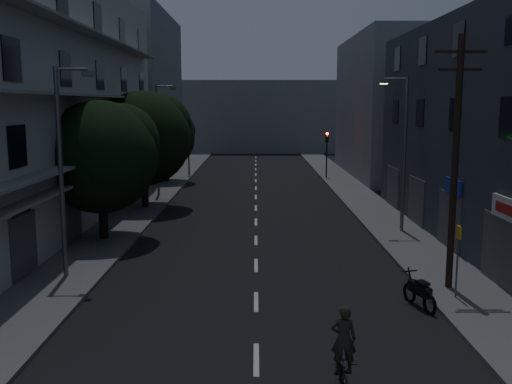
{
  "coord_description": "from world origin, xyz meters",
  "views": [
    {
      "loc": [
        -0.02,
        -12.41,
        6.77
      ],
      "look_at": [
        0.0,
        12.0,
        3.0
      ],
      "focal_mm": 40.0,
      "sensor_mm": 36.0,
      "label": 1
    }
  ],
  "objects_px": {
    "cyclist": "(343,361)",
    "bus_stop_sign": "(458,248)",
    "motorcycle": "(419,293)",
    "utility_pole": "(455,159)"
  },
  "relations": [
    {
      "from": "motorcycle",
      "to": "cyclist",
      "type": "distance_m",
      "value": 6.55
    },
    {
      "from": "utility_pole",
      "to": "cyclist",
      "type": "height_order",
      "value": "utility_pole"
    },
    {
      "from": "bus_stop_sign",
      "to": "motorcycle",
      "type": "relative_size",
      "value": 1.33
    },
    {
      "from": "utility_pole",
      "to": "bus_stop_sign",
      "type": "bearing_deg",
      "value": -96.79
    },
    {
      "from": "motorcycle",
      "to": "cyclist",
      "type": "xyz_separation_m",
      "value": [
        -3.42,
        -5.58,
        0.22
      ]
    },
    {
      "from": "bus_stop_sign",
      "to": "cyclist",
      "type": "height_order",
      "value": "bus_stop_sign"
    },
    {
      "from": "cyclist",
      "to": "bus_stop_sign",
      "type": "bearing_deg",
      "value": 55.54
    },
    {
      "from": "bus_stop_sign",
      "to": "motorcycle",
      "type": "xyz_separation_m",
      "value": [
        -1.43,
        -0.59,
        -1.4
      ]
    },
    {
      "from": "utility_pole",
      "to": "motorcycle",
      "type": "distance_m",
      "value": 4.95
    },
    {
      "from": "motorcycle",
      "to": "cyclist",
      "type": "height_order",
      "value": "cyclist"
    }
  ]
}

